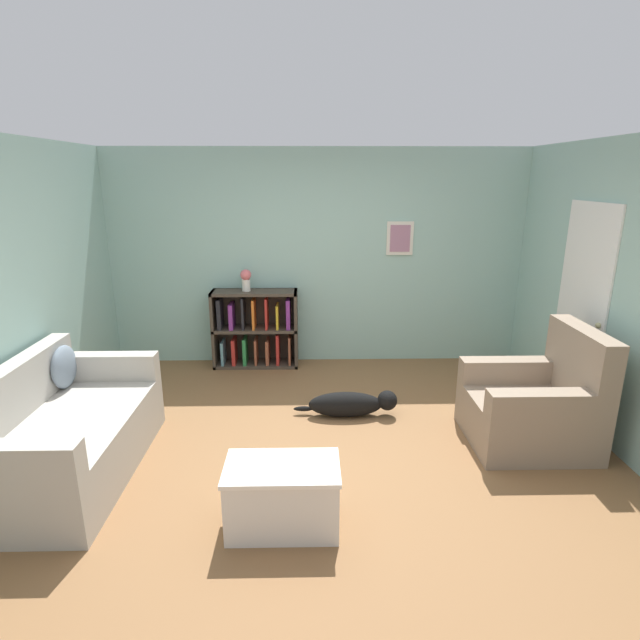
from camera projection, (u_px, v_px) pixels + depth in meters
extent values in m
plane|color=brown|center=(321.00, 449.00, 4.31)|extent=(14.00, 14.00, 0.00)
cube|color=#93BCB2|center=(317.00, 258.00, 6.10)|extent=(5.60, 0.10, 2.60)
cube|color=silver|center=(400.00, 238.00, 5.99)|extent=(0.32, 0.02, 0.40)
cube|color=#A37089|center=(400.00, 238.00, 5.98)|extent=(0.24, 0.01, 0.32)
cube|color=#93BCB2|center=(639.00, 302.00, 3.99)|extent=(0.10, 5.00, 2.60)
cube|color=white|center=(580.00, 312.00, 4.74)|extent=(0.02, 0.84, 2.05)
sphere|color=tan|center=(598.00, 325.00, 4.41)|extent=(0.05, 0.05, 0.05)
cube|color=#ADA89E|center=(71.00, 446.00, 3.91)|extent=(0.95, 1.75, 0.47)
cube|color=#ADA89E|center=(10.00, 394.00, 3.78)|extent=(0.16, 1.75, 0.42)
cube|color=#ADA89E|center=(3.00, 462.00, 3.05)|extent=(0.95, 0.16, 0.24)
cube|color=#ADA89E|center=(105.00, 366.00, 4.57)|extent=(0.95, 0.16, 0.24)
ellipsoid|color=slate|center=(64.00, 367.00, 4.37)|extent=(0.14, 0.38, 0.38)
cube|color=#42382D|center=(215.00, 329.00, 6.09)|extent=(0.04, 0.33, 0.95)
cube|color=#42382D|center=(296.00, 329.00, 6.11)|extent=(0.04, 0.33, 0.95)
cube|color=#42382D|center=(257.00, 325.00, 6.24)|extent=(1.03, 0.02, 0.95)
cube|color=#42382D|center=(257.00, 364.00, 6.22)|extent=(1.03, 0.33, 0.04)
cube|color=#42382D|center=(255.00, 329.00, 6.10)|extent=(1.03, 0.33, 0.04)
cube|color=#42382D|center=(254.00, 292.00, 5.97)|extent=(1.03, 0.33, 0.04)
cube|color=#60939E|center=(224.00, 352.00, 6.16)|extent=(0.03, 0.24, 0.31)
cube|color=black|center=(220.00, 313.00, 6.02)|extent=(0.05, 0.24, 0.37)
cube|color=#B22823|center=(235.00, 351.00, 6.16)|extent=(0.04, 0.24, 0.34)
cube|color=#7A2D84|center=(232.00, 316.00, 6.03)|extent=(0.05, 0.24, 0.31)
cube|color=#287A3D|center=(245.00, 351.00, 6.16)|extent=(0.04, 0.24, 0.35)
cube|color=black|center=(243.00, 312.00, 6.02)|extent=(0.03, 0.24, 0.39)
cube|color=brown|center=(256.00, 351.00, 6.17)|extent=(0.03, 0.24, 0.33)
cube|color=orange|center=(254.00, 313.00, 6.03)|extent=(0.03, 0.24, 0.36)
cube|color=brown|center=(268.00, 352.00, 6.17)|extent=(0.04, 0.24, 0.32)
cube|color=#B22823|center=(267.00, 313.00, 6.03)|extent=(0.03, 0.24, 0.38)
cube|color=#B22823|center=(278.00, 349.00, 6.16)|extent=(0.03, 0.24, 0.40)
cube|color=gold|center=(278.00, 316.00, 6.05)|extent=(0.03, 0.24, 0.29)
cube|color=brown|center=(290.00, 350.00, 6.17)|extent=(0.03, 0.24, 0.37)
cube|color=#7A2D84|center=(288.00, 313.00, 6.04)|extent=(0.05, 0.24, 0.36)
cube|color=gray|center=(526.00, 420.00, 4.39)|extent=(0.99, 0.91, 0.42)
cube|color=gray|center=(581.00, 364.00, 4.25)|extent=(0.18, 0.91, 0.62)
cube|color=gray|center=(550.00, 405.00, 3.95)|extent=(0.99, 0.18, 0.22)
cube|color=gray|center=(514.00, 370.00, 4.65)|extent=(0.99, 0.18, 0.22)
cube|color=silver|center=(283.00, 496.00, 3.30)|extent=(0.73, 0.41, 0.46)
cube|color=white|center=(282.00, 468.00, 3.24)|extent=(0.75, 0.44, 0.03)
ellipsoid|color=black|center=(345.00, 404.00, 4.87)|extent=(0.72, 0.22, 0.25)
sphere|color=black|center=(387.00, 400.00, 4.87)|extent=(0.19, 0.19, 0.19)
ellipsoid|color=black|center=(304.00, 409.00, 4.92)|extent=(0.20, 0.05, 0.05)
cylinder|color=silver|center=(246.00, 285.00, 5.94)|extent=(0.10, 0.10, 0.14)
sphere|color=#E06B70|center=(246.00, 275.00, 5.91)|extent=(0.13, 0.13, 0.13)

